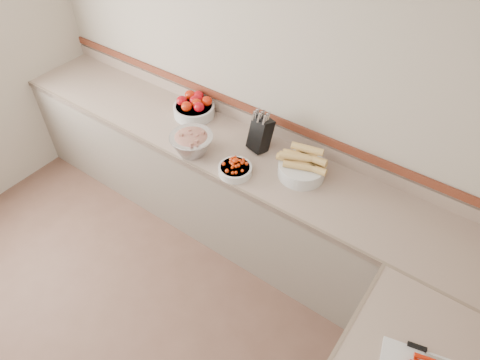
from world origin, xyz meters
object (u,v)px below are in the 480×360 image
Objects in this scene: knife_block at (260,133)px; corn_bowl at (302,166)px; cherry_tomato_bowl at (235,169)px; rhubarb_bowl at (192,142)px; tomato_bowl at (194,107)px.

corn_bowl is (0.39, -0.08, -0.05)m from knife_block.
cherry_tomato_bowl is 0.65× the size of corn_bowl.
cherry_tomato_bowl is 0.39m from rhubarb_bowl.
corn_bowl is 0.81m from rhubarb_bowl.
knife_block is at bearing 168.97° from corn_bowl.
tomato_bowl is 0.47m from rhubarb_bowl.
corn_bowl is 1.14× the size of rhubarb_bowl.
knife_block is at bearing 92.27° from cherry_tomato_bowl.
knife_block reaches higher than cherry_tomato_bowl.
knife_block is 1.42× the size of cherry_tomato_bowl.
knife_block reaches higher than corn_bowl.
tomato_bowl is at bearing 151.15° from cherry_tomato_bowl.
corn_bowl reaches higher than cherry_tomato_bowl.
corn_bowl is at bearing 33.57° from cherry_tomato_bowl.
tomato_bowl is 1.42× the size of cherry_tomato_bowl.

